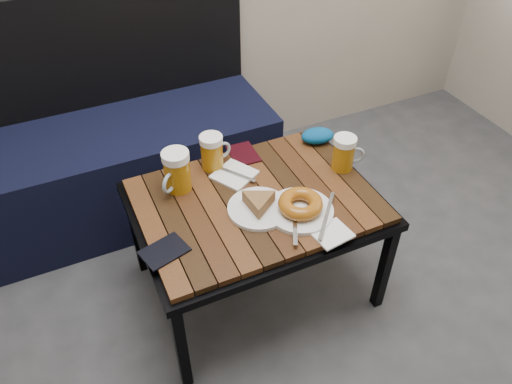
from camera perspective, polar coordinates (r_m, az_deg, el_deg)
name	(u,v)px	position (r m, az deg, el deg)	size (l,w,h in m)	color
bench	(114,161)	(2.30, -15.96, 3.47)	(1.40, 0.50, 0.95)	black
cafe_table	(256,207)	(1.75, 0.00, -1.78)	(0.84, 0.62, 0.47)	black
beer_mug_left	(177,171)	(1.73, -9.06, 2.36)	(0.14, 0.13, 0.15)	#A3690D
beer_mug_centre	(212,152)	(1.82, -5.00, 4.61)	(0.13, 0.10, 0.14)	#A3690D
beer_mug_right	(344,153)	(1.84, 10.05, 4.43)	(0.13, 0.10, 0.13)	#A3690D
plate_pie	(259,205)	(1.66, 0.31, -1.49)	(0.21, 0.21, 0.06)	white
plate_bagel	(300,207)	(1.66, 5.10, -1.69)	(0.26, 0.27, 0.06)	white
napkin_left	(234,175)	(1.81, -2.49, 2.00)	(0.18, 0.18, 0.01)	white
napkin_right	(332,234)	(1.61, 8.65, -4.76)	(0.13, 0.11, 0.01)	white
passport_navy	(164,251)	(1.57, -10.43, -6.66)	(0.10, 0.14, 0.01)	black
passport_burgundy	(243,154)	(1.91, -1.45, 4.38)	(0.10, 0.14, 0.01)	black
knit_pouch	(317,136)	(1.98, 7.04, 6.41)	(0.13, 0.09, 0.06)	navy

